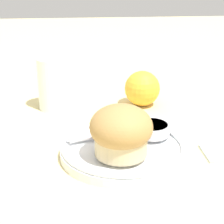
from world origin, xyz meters
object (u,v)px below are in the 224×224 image
(muffin, at_px, (121,131))
(butter_knife, at_px, (122,130))
(juice_glass, at_px, (53,84))
(orange_fruit, at_px, (142,88))

(muffin, xyz_separation_m, butter_knife, (0.01, 0.08, -0.03))
(muffin, distance_m, juice_glass, 0.27)
(muffin, bearing_deg, butter_knife, 82.07)
(butter_knife, xyz_separation_m, orange_fruit, (0.06, 0.17, 0.01))
(orange_fruit, distance_m, juice_glass, 0.18)
(juice_glass, bearing_deg, muffin, -65.86)
(muffin, xyz_separation_m, orange_fruit, (0.07, 0.24, -0.02))
(butter_knife, relative_size, orange_fruit, 2.46)
(butter_knife, height_order, orange_fruit, orange_fruit)
(muffin, relative_size, butter_knife, 0.51)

